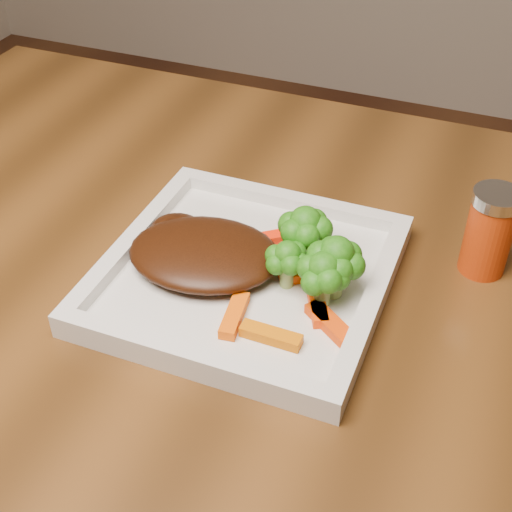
% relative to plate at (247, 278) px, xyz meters
% --- Properties ---
extents(plate, '(0.27, 0.27, 0.01)m').
position_rel_plate_xyz_m(plate, '(0.00, 0.00, 0.00)').
color(plate, silver).
rests_on(plate, dining_table).
extents(steak, '(0.17, 0.14, 0.03)m').
position_rel_plate_xyz_m(steak, '(-0.04, -0.00, 0.02)').
color(steak, '#381808').
rests_on(steak, plate).
extents(broccoli_0, '(0.08, 0.08, 0.07)m').
position_rel_plate_xyz_m(broccoli_0, '(0.05, 0.04, 0.04)').
color(broccoli_0, '#397012').
rests_on(broccoli_0, plate).
extents(broccoli_1, '(0.08, 0.08, 0.06)m').
position_rel_plate_xyz_m(broccoli_1, '(0.09, 0.00, 0.04)').
color(broccoli_1, '#247713').
rests_on(broccoli_1, plate).
extents(broccoli_2, '(0.06, 0.06, 0.06)m').
position_rel_plate_xyz_m(broccoli_2, '(0.08, -0.02, 0.04)').
color(broccoli_2, '#2A7814').
rests_on(broccoli_2, plate).
extents(broccoli_3, '(0.06, 0.06, 0.06)m').
position_rel_plate_xyz_m(broccoli_3, '(0.04, -0.00, 0.04)').
color(broccoli_3, '#145C0F').
rests_on(broccoli_3, plate).
extents(carrot_0, '(0.06, 0.02, 0.01)m').
position_rel_plate_xyz_m(carrot_0, '(0.05, -0.08, 0.01)').
color(carrot_0, '#CD6303').
rests_on(carrot_0, plate).
extents(carrot_1, '(0.06, 0.05, 0.01)m').
position_rel_plate_xyz_m(carrot_1, '(0.10, -0.04, 0.01)').
color(carrot_1, '#DC3B03').
rests_on(carrot_1, plate).
extents(carrot_2, '(0.02, 0.06, 0.01)m').
position_rel_plate_xyz_m(carrot_2, '(0.01, -0.06, 0.01)').
color(carrot_2, '#EF5703').
rests_on(carrot_2, plate).
extents(carrot_4, '(0.05, 0.04, 0.01)m').
position_rel_plate_xyz_m(carrot_4, '(0.01, 0.06, 0.01)').
color(carrot_4, '#FF2404').
rests_on(carrot_4, plate).
extents(carrot_5, '(0.04, 0.05, 0.01)m').
position_rel_plate_xyz_m(carrot_5, '(0.08, -0.02, 0.01)').
color(carrot_5, '#FA4004').
rests_on(carrot_5, plate).
extents(carrot_6, '(0.06, 0.04, 0.01)m').
position_rel_plate_xyz_m(carrot_6, '(0.06, 0.02, 0.01)').
color(carrot_6, '#EE4D03').
rests_on(carrot_6, plate).
extents(spice_shaker, '(0.05, 0.05, 0.09)m').
position_rel_plate_xyz_m(spice_shaker, '(0.21, 0.11, 0.04)').
color(spice_shaker, '#B4320A').
rests_on(spice_shaker, dining_table).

